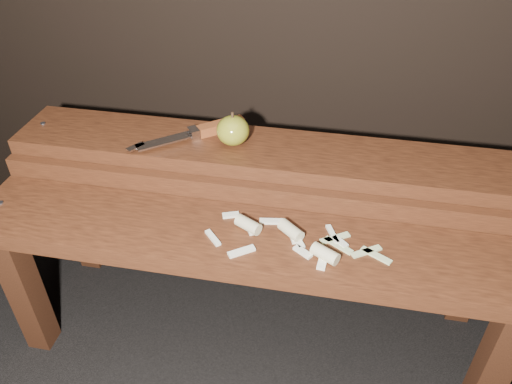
% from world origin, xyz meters
% --- Properties ---
extents(ground, '(60.00, 60.00, 0.00)m').
position_xyz_m(ground, '(0.00, 0.00, 0.00)').
color(ground, black).
extents(bench_front_tier, '(1.20, 0.20, 0.42)m').
position_xyz_m(bench_front_tier, '(0.00, -0.06, 0.35)').
color(bench_front_tier, black).
rests_on(bench_front_tier, ground).
extents(bench_rear_tier, '(1.20, 0.21, 0.50)m').
position_xyz_m(bench_rear_tier, '(0.00, 0.17, 0.41)').
color(bench_rear_tier, black).
rests_on(bench_rear_tier, ground).
extents(apple, '(0.08, 0.08, 0.08)m').
position_xyz_m(apple, '(-0.08, 0.17, 0.53)').
color(apple, olive).
rests_on(apple, bench_rear_tier).
extents(knife, '(0.24, 0.20, 0.03)m').
position_xyz_m(knife, '(-0.15, 0.20, 0.51)').
color(knife, brown).
rests_on(knife, bench_rear_tier).
extents(apple_scraps, '(0.38, 0.14, 0.03)m').
position_xyz_m(apple_scraps, '(0.09, -0.05, 0.43)').
color(apple_scraps, beige).
rests_on(apple_scraps, bench_front_tier).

